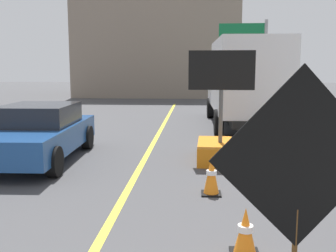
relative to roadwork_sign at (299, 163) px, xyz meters
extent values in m
cube|color=yellow|center=(-2.17, 3.29, -1.47)|extent=(0.14, 36.00, 0.01)
cube|color=orange|center=(0.00, 0.00, 0.05)|extent=(1.53, 0.36, 1.56)
cube|color=black|center=(0.00, -0.01, 0.05)|extent=(1.60, 0.36, 1.63)
cube|color=black|center=(-0.01, 0.02, 0.05)|extent=(0.28, 0.07, 0.52)
cube|color=orange|center=(-0.28, 6.31, -1.25)|extent=(1.16, 1.84, 0.45)
cylinder|color=#4C4C4C|center=(-0.28, 6.31, -0.37)|extent=(0.10, 0.10, 1.30)
cube|color=black|center=(-0.28, 6.31, 0.75)|extent=(1.60, 0.14, 0.95)
sphere|color=yellow|center=(0.28, 6.34, 0.75)|extent=(0.09, 0.09, 0.09)
sphere|color=yellow|center=(-0.02, 6.35, 0.75)|extent=(0.09, 0.09, 0.09)
sphere|color=yellow|center=(-0.32, 6.36, 0.75)|extent=(0.09, 0.09, 0.09)
sphere|color=yellow|center=(-0.62, 6.37, 0.75)|extent=(0.09, 0.09, 0.09)
sphere|color=yellow|center=(-0.79, 6.38, 0.93)|extent=(0.09, 0.09, 0.09)
sphere|color=yellow|center=(-0.79, 6.38, 0.57)|extent=(0.09, 0.09, 0.09)
cube|color=black|center=(0.93, 12.23, -0.90)|extent=(1.74, 7.69, 0.25)
cube|color=silver|center=(0.87, 14.99, 0.18)|extent=(2.31, 2.19, 1.90)
cube|color=silver|center=(0.95, 11.06, 0.51)|extent=(2.37, 5.25, 2.56)
cylinder|color=black|center=(-0.21, 14.81, -1.02)|extent=(0.30, 0.91, 0.90)
cylinder|color=black|center=(1.96, 14.86, -1.02)|extent=(0.30, 0.91, 0.90)
cylinder|color=black|center=(-0.11, 9.92, -1.02)|extent=(0.30, 0.91, 0.90)
cylinder|color=black|center=(2.05, 9.96, -1.02)|extent=(0.30, 0.91, 0.90)
cube|color=navy|center=(-4.79, 5.95, -0.89)|extent=(2.00, 4.49, 0.60)
cube|color=black|center=(-4.80, 6.17, -0.34)|extent=(1.70, 2.04, 0.50)
cylinder|color=black|center=(-3.85, 4.51, -1.14)|extent=(0.24, 0.67, 0.66)
cylinder|color=black|center=(-3.94, 7.44, -1.14)|extent=(0.24, 0.67, 0.66)
cylinder|color=black|center=(-5.73, 7.38, -1.14)|extent=(0.24, 0.67, 0.66)
cylinder|color=gray|center=(3.14, 20.23, 1.03)|extent=(0.18, 0.18, 5.00)
cube|color=#0F6033|center=(1.74, 20.27, 2.68)|extent=(2.60, 0.14, 1.30)
cube|color=white|center=(1.74, 20.31, 2.68)|extent=(1.82, 0.06, 0.18)
cube|color=gray|center=(-3.91, 30.41, 3.34)|extent=(12.51, 9.62, 9.63)
cone|color=orange|center=(-0.28, 1.22, -1.15)|extent=(0.28, 0.28, 0.58)
cylinder|color=white|center=(-0.28, 1.22, -1.12)|extent=(0.19, 0.19, 0.08)
cube|color=black|center=(-0.60, 3.57, -1.46)|extent=(0.36, 0.36, 0.03)
cone|color=orange|center=(-0.60, 3.57, -1.09)|extent=(0.28, 0.28, 0.69)
cylinder|color=white|center=(-0.60, 3.57, -1.06)|extent=(0.19, 0.19, 0.08)
camera|label=1|loc=(-0.92, -3.46, 0.83)|focal=42.51mm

